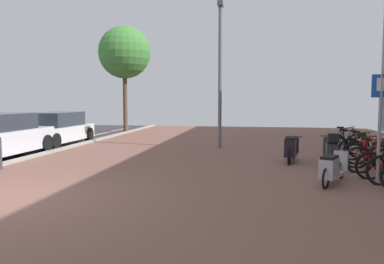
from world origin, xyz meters
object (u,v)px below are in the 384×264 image
Objects in this scene: bicycle_rack_08 at (346,144)px; parking_sign at (380,117)px; bicycle_rack_03 at (373,160)px; bicycle_rack_04 at (369,156)px; bicycle_rack_05 at (368,153)px; scooter_near at (291,149)px; scooter_far at (332,168)px; lamp_post at (220,67)px; bicycle_rack_07 at (348,147)px; scooter_mid at (331,150)px; bicycle_rack_06 at (361,149)px; street_tree at (124,53)px; bicycle_rack_02 at (384,165)px; parked_car_far at (56,129)px.

parking_sign is at bearing -95.08° from bicycle_rack_08.
bicycle_rack_03 is 0.72m from bicycle_rack_04.
scooter_near is (-2.18, 0.02, 0.05)m from bicycle_rack_05.
scooter_far is 7.23m from lamp_post.
bicycle_rack_07 is 5.44m from lamp_post.
bicycle_rack_04 is 2.13m from scooter_near.
lamp_post is (-3.50, 3.43, 2.66)m from scooter_mid.
scooter_mid is at bearing -19.36° from scooter_near.
scooter_mid is at bearing -161.91° from bicycle_rack_05.
bicycle_rack_07 is at bearing 107.35° from bicycle_rack_06.
bicycle_rack_04 is at bearing -43.64° from street_tree.
bicycle_rack_05 is at bearing 78.81° from bicycle_rack_03.
bicycle_rack_07 is at bearing 63.72° from scooter_mid.
bicycle_rack_08 is 5.03m from parking_sign.
scooter_near reaches higher than scooter_far.
bicycle_rack_04 is 2.38m from parking_sign.
parking_sign is at bearing -102.60° from bicycle_rack_03.
scooter_near is 2.97m from scooter_far.
bicycle_rack_02 is 0.93× the size of bicycle_rack_05.
bicycle_rack_06 is 0.83× the size of scooter_far.
bicycle_rack_08 is at bearing 89.18° from bicycle_rack_04.
bicycle_rack_02 is 2.85m from bicycle_rack_06.
scooter_near is (-1.93, 2.14, 0.07)m from bicycle_rack_02.
bicycle_rack_02 is at bearing -90.41° from bicycle_rack_07.
bicycle_rack_08 is at bearing 93.91° from bicycle_rack_05.
street_tree is (-10.44, 7.09, 4.16)m from bicycle_rack_08.
scooter_far is (-1.56, -3.60, 0.02)m from bicycle_rack_06.
parked_car_far reaches higher than bicycle_rack_04.
bicycle_rack_02 is 7.33m from lamp_post.
bicycle_rack_03 is at bearing -92.18° from bicycle_rack_08.
parked_car_far is (-9.33, 3.09, 0.24)m from scooter_near.
bicycle_rack_08 is (-0.15, 2.13, 0.01)m from bicycle_rack_05.
bicycle_rack_02 is at bearing -92.69° from bicycle_rack_04.
street_tree is (-10.59, 9.21, 4.17)m from bicycle_rack_05.
parked_car_far is 0.66× the size of street_tree.
street_tree is at bearing 134.25° from lamp_post.
bicycle_rack_05 is at bearing -80.88° from bicycle_rack_07.
street_tree is at bearing 134.73° from scooter_mid.
bicycle_rack_07 is 2.41m from scooter_near.
bicycle_rack_02 is 15.90m from street_tree.
scooter_mid is 0.29× the size of street_tree.
bicycle_rack_08 is at bearing 84.92° from parking_sign.
parked_car_far reaches higher than bicycle_rack_06.
street_tree is at bearing 132.35° from bicycle_rack_02.
scooter_mid is (-1.11, -0.36, 0.10)m from bicycle_rack_05.
bicycle_rack_06 is 0.78× the size of scooter_mid.
bicycle_rack_07 is (0.03, 3.54, 0.01)m from bicycle_rack_02.
bicycle_rack_02 is 4.25m from bicycle_rack_08.
parked_car_far is at bearing 155.08° from bicycle_rack_02.
bicycle_rack_04 is 0.86× the size of scooter_far.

